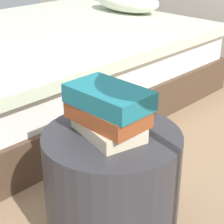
% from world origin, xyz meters
% --- Properties ---
extents(bed, '(1.66, 2.09, 0.62)m').
position_xyz_m(bed, '(-1.26, 0.55, 0.23)').
color(bed, '#4C3828').
rests_on(bed, ground_plane).
extents(side_table, '(0.47, 0.47, 0.43)m').
position_xyz_m(side_table, '(0.00, 0.00, 0.21)').
color(side_table, '#333338').
rests_on(side_table, ground_plane).
extents(book_cream, '(0.26, 0.19, 0.05)m').
position_xyz_m(book_cream, '(-0.01, -0.01, 0.45)').
color(book_cream, beige).
rests_on(book_cream, side_table).
extents(book_rust, '(0.26, 0.17, 0.06)m').
position_xyz_m(book_rust, '(-0.01, -0.01, 0.50)').
color(book_rust, '#994723').
rests_on(book_rust, book_cream).
extents(book_teal, '(0.28, 0.18, 0.06)m').
position_xyz_m(book_teal, '(-0.01, -0.01, 0.56)').
color(book_teal, '#1E727F').
rests_on(book_teal, book_rust).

